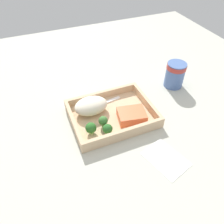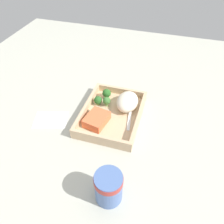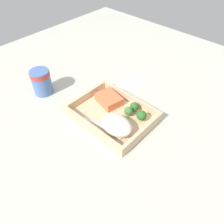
% 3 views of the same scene
% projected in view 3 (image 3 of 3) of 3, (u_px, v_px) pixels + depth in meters
% --- Properties ---
extents(ground_plane, '(1.60, 1.60, 0.02)m').
position_uv_depth(ground_plane, '(112.00, 119.00, 0.79)').
color(ground_plane, '#B8B9A9').
extents(takeout_tray, '(0.28, 0.21, 0.01)m').
position_uv_depth(takeout_tray, '(112.00, 116.00, 0.78)').
color(takeout_tray, '#D0AF87').
rests_on(takeout_tray, ground_plane).
extents(tray_rim, '(0.28, 0.21, 0.03)m').
position_uv_depth(tray_rim, '(112.00, 112.00, 0.77)').
color(tray_rim, '#D0AF87').
rests_on(tray_rim, takeout_tray).
extents(salmon_fillet, '(0.10, 0.09, 0.03)m').
position_uv_depth(salmon_fillet, '(109.00, 99.00, 0.81)').
color(salmon_fillet, '#EF6D40').
rests_on(salmon_fillet, takeout_tray).
extents(mashed_potatoes, '(0.11, 0.08, 0.05)m').
position_uv_depth(mashed_potatoes, '(116.00, 125.00, 0.71)').
color(mashed_potatoes, '#EEE2C7').
rests_on(mashed_potatoes, takeout_tray).
extents(broccoli_floret_1, '(0.03, 0.03, 0.04)m').
position_uv_depth(broccoli_floret_1, '(141.00, 116.00, 0.74)').
color(broccoli_floret_1, '#7FAF5C').
rests_on(broccoli_floret_1, takeout_tray).
extents(broccoli_floret_2, '(0.03, 0.03, 0.04)m').
position_uv_depth(broccoli_floret_2, '(134.00, 107.00, 0.78)').
color(broccoli_floret_2, '#729C55').
rests_on(broccoli_floret_2, takeout_tray).
extents(broccoli_floret_3, '(0.03, 0.03, 0.04)m').
position_uv_depth(broccoli_floret_3, '(128.00, 111.00, 0.76)').
color(broccoli_floret_3, '#77A158').
rests_on(broccoli_floret_3, takeout_tray).
extents(fork, '(0.16, 0.04, 0.00)m').
position_uv_depth(fork, '(105.00, 128.00, 0.73)').
color(fork, white).
rests_on(fork, takeout_tray).
extents(paper_cup, '(0.08, 0.08, 0.10)m').
position_uv_depth(paper_cup, '(41.00, 81.00, 0.85)').
color(paper_cup, '#4E6CAA').
rests_on(paper_cup, ground_plane).
extents(receipt_slip, '(0.12, 0.14, 0.00)m').
position_uv_depth(receipt_slip, '(132.00, 82.00, 0.94)').
color(receipt_slip, white).
rests_on(receipt_slip, ground_plane).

